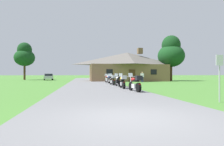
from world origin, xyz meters
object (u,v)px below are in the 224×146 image
motorcycle_red_farthest_in_row (108,79)px  metal_signpost_roadside (219,72)px  motorcycle_red_nearest_to_camera (135,84)px  tree_left_far (25,55)px  motorcycle_yellow_second_in_row (123,82)px  motorcycle_black_fourth_in_row (112,80)px  motorcycle_blue_fifth_in_row (110,79)px  parked_silver_suv_far_left (48,77)px  tree_right_of_lodge (171,53)px  motorcycle_white_third_in_row (119,81)px  bystander_white_shirt_near_lodge (142,76)px

motorcycle_red_farthest_in_row → metal_signpost_roadside: size_ratio=0.97×
motorcycle_red_nearest_to_camera → tree_left_far: tree_left_far is taller
motorcycle_yellow_second_in_row → motorcycle_black_fourth_in_row: same height
motorcycle_blue_fifth_in_row → parked_silver_suv_far_left: size_ratio=0.43×
motorcycle_red_nearest_to_camera → motorcycle_red_farthest_in_row: 14.20m
tree_right_of_lodge → tree_left_far: tree_right_of_lodge is taller
motorcycle_red_nearest_to_camera → motorcycle_white_third_in_row: same height
motorcycle_red_nearest_to_camera → tree_left_far: size_ratio=0.24×
parked_silver_suv_far_left → motorcycle_red_farthest_in_row: bearing=-67.4°
motorcycle_white_third_in_row → motorcycle_red_farthest_in_row: 8.45m
metal_signpost_roadside → parked_silver_suv_far_left: metal_signpost_roadside is taller
motorcycle_black_fourth_in_row → metal_signpost_roadside: size_ratio=0.97×
tree_left_far → motorcycle_red_farthest_in_row: bearing=-48.3°
motorcycle_yellow_second_in_row → metal_signpost_roadside: 8.66m
motorcycle_black_fourth_in_row → tree_right_of_lodge: bearing=39.5°
motorcycle_red_nearest_to_camera → motorcycle_red_farthest_in_row: bearing=84.0°
motorcycle_yellow_second_in_row → motorcycle_white_third_in_row: 2.67m
motorcycle_red_farthest_in_row → tree_right_of_lodge: tree_right_of_lodge is taller
bystander_white_shirt_near_lodge → tree_left_far: (-22.48, 16.32, 4.64)m
motorcycle_red_nearest_to_camera → parked_silver_suv_far_left: (-10.96, 30.62, 0.16)m
motorcycle_blue_fifth_in_row → motorcycle_red_farthest_in_row: same height
motorcycle_yellow_second_in_row → motorcycle_white_third_in_row: size_ratio=1.00×
motorcycle_red_farthest_in_row → bystander_white_shirt_near_lodge: 6.34m
motorcycle_yellow_second_in_row → motorcycle_red_nearest_to_camera: bearing=-84.0°
motorcycle_white_third_in_row → tree_right_of_lodge: (13.55, 15.91, 4.88)m
motorcycle_red_nearest_to_camera → metal_signpost_roadside: metal_signpost_roadside is taller
bystander_white_shirt_near_lodge → tree_left_far: tree_left_far is taller
parked_silver_suv_far_left → tree_right_of_lodge: bearing=-31.3°
motorcycle_white_third_in_row → metal_signpost_roadside: size_ratio=0.97×
tree_right_of_lodge → motorcycle_red_farthest_in_row: bearing=-151.1°
bystander_white_shirt_near_lodge → parked_silver_suv_far_left: bearing=154.7°
motorcycle_yellow_second_in_row → motorcycle_red_farthest_in_row: same height
motorcycle_red_farthest_in_row → bystander_white_shirt_near_lodge: (5.93, 2.23, 0.32)m
motorcycle_yellow_second_in_row → bystander_white_shirt_near_lodge: (6.17, 13.34, 0.31)m
motorcycle_white_third_in_row → tree_left_far: 32.03m
metal_signpost_roadside → motorcycle_blue_fifth_in_row: bearing=98.4°
parked_silver_suv_far_left → bystander_white_shirt_near_lodge: bearing=-51.2°
motorcycle_red_nearest_to_camera → motorcycle_red_farthest_in_row: same height
motorcycle_white_third_in_row → motorcycle_black_fourth_in_row: bearing=91.0°
tree_left_far → tree_right_of_lodge: bearing=-20.3°
motorcycle_red_farthest_in_row → bystander_white_shirt_near_lodge: bystander_white_shirt_near_lodge is taller
motorcycle_blue_fifth_in_row → motorcycle_red_nearest_to_camera: bearing=-92.6°
motorcycle_red_farthest_in_row → bystander_white_shirt_near_lodge: bearing=13.8°
motorcycle_red_farthest_in_row → motorcycle_white_third_in_row: bearing=-97.2°
motorcycle_blue_fifth_in_row → bystander_white_shirt_near_lodge: (5.97, 4.86, 0.31)m
motorcycle_black_fourth_in_row → bystander_white_shirt_near_lodge: bearing=48.0°
motorcycle_blue_fifth_in_row → parked_silver_suv_far_left: (-10.93, 19.06, 0.16)m
metal_signpost_roadside → parked_silver_suv_far_left: 38.17m
motorcycle_black_fourth_in_row → tree_right_of_lodge: 19.72m
motorcycle_yellow_second_in_row → motorcycle_red_farthest_in_row: (0.24, 11.12, -0.01)m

